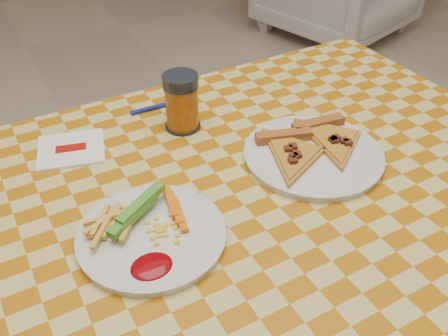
{
  "coord_description": "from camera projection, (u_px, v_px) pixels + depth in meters",
  "views": [
    {
      "loc": [
        -0.35,
        -0.58,
        1.34
      ],
      "look_at": [
        0.01,
        0.05,
        0.78
      ],
      "focal_mm": 40.0,
      "sensor_mm": 36.0,
      "label": 1
    }
  ],
  "objects": [
    {
      "name": "table",
      "position": [
        234.0,
        223.0,
        0.94
      ],
      "size": [
        1.28,
        0.88,
        0.76
      ],
      "color": "white",
      "rests_on": "ground"
    },
    {
      "name": "plate_left",
      "position": [
        152.0,
        236.0,
        0.81
      ],
      "size": [
        0.3,
        0.3,
        0.01
      ],
      "primitive_type": "cylinder",
      "rotation": [
        0.0,
        0.0,
        0.29
      ],
      "color": "silver",
      "rests_on": "table"
    },
    {
      "name": "plate_right",
      "position": [
        313.0,
        156.0,
        0.98
      ],
      "size": [
        0.34,
        0.34,
        0.01
      ],
      "primitive_type": "cylinder",
      "rotation": [
        0.0,
        0.0,
        -0.32
      ],
      "color": "silver",
      "rests_on": "table"
    },
    {
      "name": "fries_veggies",
      "position": [
        142.0,
        224.0,
        0.8
      ],
      "size": [
        0.2,
        0.18,
        0.04
      ],
      "color": "#F9B24F",
      "rests_on": "plate_left"
    },
    {
      "name": "pizza_slices",
      "position": [
        311.0,
        145.0,
        0.98
      ],
      "size": [
        0.28,
        0.25,
        0.02
      ],
      "color": "#BE823A",
      "rests_on": "plate_right"
    },
    {
      "name": "drink_glass",
      "position": [
        182.0,
        103.0,
        1.04
      ],
      "size": [
        0.08,
        0.08,
        0.12
      ],
      "color": "black",
      "rests_on": "table"
    },
    {
      "name": "napkin",
      "position": [
        71.0,
        149.0,
        1.0
      ],
      "size": [
        0.16,
        0.15,
        0.01
      ],
      "rotation": [
        0.0,
        0.0,
        -0.27
      ],
      "color": "white",
      "rests_on": "table"
    },
    {
      "name": "fork",
      "position": [
        159.0,
        106.0,
        1.13
      ],
      "size": [
        0.13,
        0.02,
        0.01
      ],
      "rotation": [
        0.0,
        0.0,
        -0.03
      ],
      "color": "navy",
      "rests_on": "table"
    }
  ]
}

